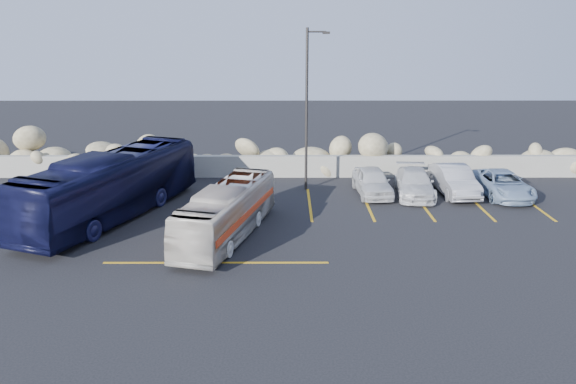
{
  "coord_description": "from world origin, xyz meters",
  "views": [
    {
      "loc": [
        1.52,
        -18.16,
        8.09
      ],
      "look_at": [
        1.57,
        4.0,
        1.49
      ],
      "focal_mm": 35.0,
      "sensor_mm": 36.0,
      "label": 1
    }
  ],
  "objects_px": {
    "tour_coach": "(111,186)",
    "car_d": "(502,184)",
    "vintage_bus": "(227,212)",
    "lamppost": "(308,106)",
    "car_a": "(372,181)",
    "car_c": "(414,183)",
    "car_b": "(454,180)"
  },
  "relations": [
    {
      "from": "vintage_bus",
      "to": "car_c",
      "type": "xyz_separation_m",
      "value": [
        8.66,
        5.66,
        -0.42
      ]
    },
    {
      "from": "car_d",
      "to": "tour_coach",
      "type": "bearing_deg",
      "value": -171.87
    },
    {
      "from": "lamppost",
      "to": "car_d",
      "type": "height_order",
      "value": "lamppost"
    },
    {
      "from": "lamppost",
      "to": "vintage_bus",
      "type": "height_order",
      "value": "lamppost"
    },
    {
      "from": "car_b",
      "to": "vintage_bus",
      "type": "bearing_deg",
      "value": -153.61
    },
    {
      "from": "tour_coach",
      "to": "car_d",
      "type": "relative_size",
      "value": 2.33
    },
    {
      "from": "lamppost",
      "to": "car_a",
      "type": "xyz_separation_m",
      "value": [
        3.21,
        -0.89,
        -3.63
      ]
    },
    {
      "from": "tour_coach",
      "to": "car_b",
      "type": "xyz_separation_m",
      "value": [
        15.92,
        3.49,
        -0.73
      ]
    },
    {
      "from": "tour_coach",
      "to": "car_a",
      "type": "xyz_separation_m",
      "value": [
        11.84,
        3.41,
        -0.77
      ]
    },
    {
      "from": "car_c",
      "to": "car_a",
      "type": "bearing_deg",
      "value": -178.55
    },
    {
      "from": "car_b",
      "to": "car_c",
      "type": "xyz_separation_m",
      "value": [
        -2.02,
        -0.23,
        -0.08
      ]
    },
    {
      "from": "tour_coach",
      "to": "car_d",
      "type": "height_order",
      "value": "tour_coach"
    },
    {
      "from": "car_b",
      "to": "lamppost",
      "type": "bearing_deg",
      "value": 171.13
    },
    {
      "from": "vintage_bus",
      "to": "lamppost",
      "type": "bearing_deg",
      "value": 77.97
    },
    {
      "from": "car_a",
      "to": "car_c",
      "type": "xyz_separation_m",
      "value": [
        2.06,
        -0.15,
        -0.04
      ]
    },
    {
      "from": "vintage_bus",
      "to": "car_b",
      "type": "distance_m",
      "value": 12.2
    },
    {
      "from": "lamppost",
      "to": "car_b",
      "type": "bearing_deg",
      "value": -6.37
    },
    {
      "from": "car_a",
      "to": "car_c",
      "type": "height_order",
      "value": "car_a"
    },
    {
      "from": "car_c",
      "to": "lamppost",
      "type": "bearing_deg",
      "value": 174.51
    },
    {
      "from": "car_a",
      "to": "tour_coach",
      "type": "bearing_deg",
      "value": -167.79
    },
    {
      "from": "tour_coach",
      "to": "car_b",
      "type": "height_order",
      "value": "tour_coach"
    },
    {
      "from": "lamppost",
      "to": "car_c",
      "type": "height_order",
      "value": "lamppost"
    },
    {
      "from": "lamppost",
      "to": "car_b",
      "type": "xyz_separation_m",
      "value": [
        7.28,
        -0.81,
        -3.59
      ]
    },
    {
      "from": "car_a",
      "to": "car_d",
      "type": "relative_size",
      "value": 0.88
    },
    {
      "from": "tour_coach",
      "to": "car_a",
      "type": "bearing_deg",
      "value": 36.76
    },
    {
      "from": "car_a",
      "to": "car_d",
      "type": "distance_m",
      "value": 6.36
    },
    {
      "from": "lamppost",
      "to": "car_d",
      "type": "distance_m",
      "value": 10.32
    },
    {
      "from": "car_b",
      "to": "car_c",
      "type": "bearing_deg",
      "value": -176.03
    },
    {
      "from": "vintage_bus",
      "to": "car_c",
      "type": "bearing_deg",
      "value": 48.01
    },
    {
      "from": "car_b",
      "to": "car_d",
      "type": "xyz_separation_m",
      "value": [
        2.28,
        -0.39,
        -0.09
      ]
    },
    {
      "from": "lamppost",
      "to": "tour_coach",
      "type": "bearing_deg",
      "value": -153.51
    },
    {
      "from": "car_c",
      "to": "car_d",
      "type": "distance_m",
      "value": 4.3
    }
  ]
}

